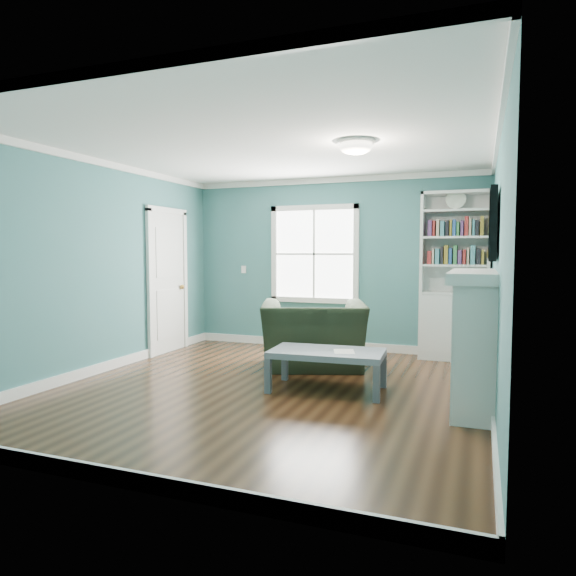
% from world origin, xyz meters
% --- Properties ---
extents(floor, '(5.00, 5.00, 0.00)m').
position_xyz_m(floor, '(0.00, 0.00, 0.00)').
color(floor, black).
rests_on(floor, ground).
extents(room_walls, '(5.00, 5.00, 5.00)m').
position_xyz_m(room_walls, '(0.00, 0.00, 1.58)').
color(room_walls, '#417679').
rests_on(room_walls, ground).
extents(trim, '(4.50, 5.00, 2.60)m').
position_xyz_m(trim, '(0.00, 0.00, 1.24)').
color(trim, white).
rests_on(trim, ground).
extents(window, '(1.40, 0.06, 1.50)m').
position_xyz_m(window, '(-0.30, 2.49, 1.45)').
color(window, white).
rests_on(window, room_walls).
extents(bookshelf, '(0.90, 0.35, 2.31)m').
position_xyz_m(bookshelf, '(1.77, 2.30, 0.92)').
color(bookshelf, silver).
rests_on(bookshelf, ground).
extents(fireplace, '(0.44, 1.58, 1.30)m').
position_xyz_m(fireplace, '(2.08, 0.20, 0.64)').
color(fireplace, black).
rests_on(fireplace, ground).
extents(tv, '(0.06, 1.10, 0.65)m').
position_xyz_m(tv, '(2.20, 0.20, 1.72)').
color(tv, black).
rests_on(tv, fireplace).
extents(door, '(0.12, 0.98, 2.17)m').
position_xyz_m(door, '(-2.22, 1.40, 1.07)').
color(door, silver).
rests_on(door, ground).
extents(ceiling_fixture, '(0.38, 0.38, 0.15)m').
position_xyz_m(ceiling_fixture, '(0.90, 0.10, 2.55)').
color(ceiling_fixture, white).
rests_on(ceiling_fixture, room_walls).
extents(light_switch, '(0.08, 0.01, 0.12)m').
position_xyz_m(light_switch, '(-1.50, 2.48, 1.20)').
color(light_switch, white).
rests_on(light_switch, room_walls).
extents(recliner, '(1.50, 1.22, 1.13)m').
position_xyz_m(recliner, '(0.12, 1.16, 0.56)').
color(recliner, '#1F2D1C').
rests_on(recliner, ground).
extents(coffee_table, '(1.24, 0.73, 0.44)m').
position_xyz_m(coffee_table, '(0.59, 0.16, 0.38)').
color(coffee_table, '#505760').
rests_on(coffee_table, ground).
extents(paper_sheet, '(0.28, 0.32, 0.00)m').
position_xyz_m(paper_sheet, '(0.78, 0.15, 0.44)').
color(paper_sheet, white).
rests_on(paper_sheet, coffee_table).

